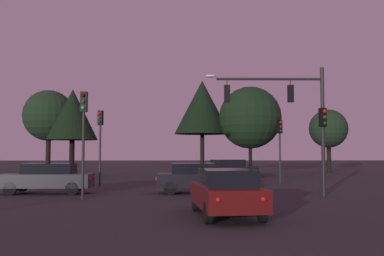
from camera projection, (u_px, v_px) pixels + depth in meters
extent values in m
plane|color=#262326|center=(196.00, 182.00, 29.92)|extent=(168.00, 168.00, 0.00)
cylinder|color=#232326|center=(323.00, 129.00, 22.66)|extent=(0.20, 0.20, 6.55)
cylinder|color=#232326|center=(269.00, 79.00, 22.78)|extent=(5.58, 0.21, 0.14)
ellipsoid|color=#F4EACC|center=(211.00, 76.00, 22.76)|extent=(0.56, 0.28, 0.16)
cylinder|color=#232326|center=(290.00, 82.00, 22.79)|extent=(0.05, 0.05, 0.32)
cube|color=black|center=(291.00, 94.00, 22.75)|extent=(0.30, 0.24, 0.90)
sphere|color=red|center=(290.00, 89.00, 22.91)|extent=(0.18, 0.18, 0.18)
sphere|color=#56380C|center=(290.00, 94.00, 22.89)|extent=(0.18, 0.18, 0.18)
sphere|color=#0C4219|center=(290.00, 99.00, 22.88)|extent=(0.18, 0.18, 0.18)
cylinder|color=#232326|center=(227.00, 82.00, 22.75)|extent=(0.05, 0.05, 0.33)
cube|color=black|center=(227.00, 94.00, 22.72)|extent=(0.30, 0.24, 0.90)
sphere|color=red|center=(227.00, 89.00, 22.87)|extent=(0.18, 0.18, 0.18)
sphere|color=#56380C|center=(227.00, 94.00, 22.86)|extent=(0.18, 0.18, 0.18)
sphere|color=#0C4219|center=(227.00, 99.00, 22.84)|extent=(0.18, 0.18, 0.18)
cylinder|color=#232326|center=(83.00, 155.00, 19.17)|extent=(0.12, 0.12, 3.87)
cube|color=black|center=(84.00, 102.00, 19.30)|extent=(0.30, 0.24, 0.90)
sphere|color=#4C0A0A|center=(83.00, 95.00, 19.18)|extent=(0.18, 0.18, 0.18)
sphere|color=#56380C|center=(83.00, 101.00, 19.16)|extent=(0.18, 0.18, 0.18)
sphere|color=#1EE04C|center=(83.00, 108.00, 19.15)|extent=(0.18, 0.18, 0.18)
cylinder|color=#232326|center=(100.00, 156.00, 26.68)|extent=(0.12, 0.12, 3.76)
cube|color=black|center=(100.00, 118.00, 26.81)|extent=(0.35, 0.31, 0.90)
sphere|color=red|center=(100.00, 113.00, 26.69)|extent=(0.18, 0.18, 0.18)
sphere|color=#56380C|center=(99.00, 118.00, 26.68)|extent=(0.18, 0.18, 0.18)
sphere|color=#0C4219|center=(99.00, 122.00, 26.66)|extent=(0.18, 0.18, 0.18)
cylinder|color=#232326|center=(280.00, 158.00, 28.79)|extent=(0.12, 0.12, 3.34)
cube|color=black|center=(280.00, 127.00, 28.91)|extent=(0.37, 0.34, 0.90)
sphere|color=red|center=(281.00, 122.00, 28.80)|extent=(0.18, 0.18, 0.18)
sphere|color=#56380C|center=(281.00, 126.00, 28.78)|extent=(0.18, 0.18, 0.18)
sphere|color=#0C4219|center=(281.00, 131.00, 28.77)|extent=(0.18, 0.18, 0.18)
cylinder|color=#232326|center=(323.00, 162.00, 20.43)|extent=(0.12, 0.12, 3.28)
cube|color=black|center=(323.00, 117.00, 20.55)|extent=(0.37, 0.34, 0.90)
sphere|color=red|center=(325.00, 111.00, 20.44)|extent=(0.18, 0.18, 0.18)
sphere|color=#56380C|center=(325.00, 117.00, 20.42)|extent=(0.18, 0.18, 0.18)
sphere|color=#0C4219|center=(325.00, 123.00, 20.41)|extent=(0.18, 0.18, 0.18)
cube|color=#4C0F0F|center=(226.00, 196.00, 14.04)|extent=(2.23, 4.35, 0.68)
cube|color=black|center=(227.00, 177.00, 13.93)|extent=(1.78, 2.41, 0.52)
cylinder|color=black|center=(195.00, 202.00, 15.30)|extent=(0.26, 0.66, 0.64)
cylinder|color=black|center=(240.00, 201.00, 15.49)|extent=(0.26, 0.66, 0.64)
cylinder|color=black|center=(208.00, 213.00, 12.55)|extent=(0.26, 0.66, 0.64)
cylinder|color=black|center=(262.00, 212.00, 12.75)|extent=(0.26, 0.66, 0.64)
sphere|color=red|center=(218.00, 200.00, 11.88)|extent=(0.14, 0.14, 0.14)
sphere|color=red|center=(263.00, 199.00, 12.04)|extent=(0.14, 0.14, 0.14)
cube|color=black|center=(196.00, 180.00, 22.00)|extent=(3.99, 1.87, 0.68)
cube|color=black|center=(193.00, 168.00, 22.03)|extent=(2.17, 1.56, 0.52)
cylinder|color=black|center=(219.00, 186.00, 22.82)|extent=(0.65, 0.22, 0.64)
cylinder|color=black|center=(223.00, 188.00, 21.29)|extent=(0.65, 0.22, 0.64)
cylinder|color=black|center=(170.00, 186.00, 22.68)|extent=(0.65, 0.22, 0.64)
cylinder|color=black|center=(170.00, 188.00, 21.14)|extent=(0.65, 0.22, 0.64)
sphere|color=red|center=(157.00, 178.00, 22.50)|extent=(0.14, 0.14, 0.14)
sphere|color=red|center=(157.00, 179.00, 21.29)|extent=(0.14, 0.14, 0.14)
cube|color=#232328|center=(46.00, 180.00, 21.74)|extent=(4.52, 1.73, 0.68)
cube|color=black|center=(49.00, 169.00, 21.78)|extent=(2.44, 1.49, 0.52)
cylinder|color=black|center=(10.00, 189.00, 20.93)|extent=(0.64, 0.20, 0.64)
cylinder|color=black|center=(22.00, 186.00, 22.44)|extent=(0.64, 0.20, 0.64)
cylinder|color=black|center=(72.00, 188.00, 21.01)|extent=(0.64, 0.20, 0.64)
cylinder|color=black|center=(79.00, 186.00, 22.52)|extent=(0.64, 0.20, 0.64)
sphere|color=red|center=(89.00, 179.00, 21.21)|extent=(0.14, 0.14, 0.14)
sphere|color=red|center=(94.00, 178.00, 22.41)|extent=(0.14, 0.14, 0.14)
cube|color=black|center=(230.00, 171.00, 33.38)|extent=(4.56, 3.26, 0.68)
cube|color=black|center=(228.00, 163.00, 33.36)|extent=(2.68, 2.29, 0.52)
cylinder|color=black|center=(240.00, 174.00, 34.65)|extent=(0.67, 0.43, 0.64)
cylinder|color=black|center=(251.00, 175.00, 33.18)|extent=(0.67, 0.43, 0.64)
cylinder|color=black|center=(209.00, 175.00, 33.54)|extent=(0.67, 0.43, 0.64)
cylinder|color=black|center=(219.00, 176.00, 32.07)|extent=(0.67, 0.43, 0.64)
sphere|color=red|center=(202.00, 170.00, 33.12)|extent=(0.14, 0.14, 0.14)
sphere|color=red|center=(209.00, 170.00, 31.97)|extent=(0.14, 0.14, 0.14)
cylinder|color=black|center=(250.00, 158.00, 37.97)|extent=(0.30, 0.30, 3.22)
sphere|color=black|center=(250.00, 118.00, 38.17)|extent=(5.48, 5.48, 5.48)
cylinder|color=black|center=(48.00, 153.00, 43.91)|extent=(0.49, 0.49, 4.02)
sphere|color=black|center=(49.00, 116.00, 44.12)|extent=(5.18, 5.18, 5.18)
cylinder|color=black|center=(329.00, 157.00, 44.60)|extent=(0.45, 0.45, 3.16)
sphere|color=black|center=(328.00, 129.00, 44.77)|extent=(3.95, 3.95, 3.95)
cylinder|color=black|center=(202.00, 154.00, 40.95)|extent=(0.39, 0.39, 3.82)
cone|color=black|center=(202.00, 107.00, 41.21)|extent=(5.29, 5.29, 5.12)
cylinder|color=black|center=(72.00, 159.00, 34.87)|extent=(0.42, 0.42, 3.09)
cone|color=black|center=(72.00, 114.00, 35.08)|extent=(4.08, 4.08, 4.13)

